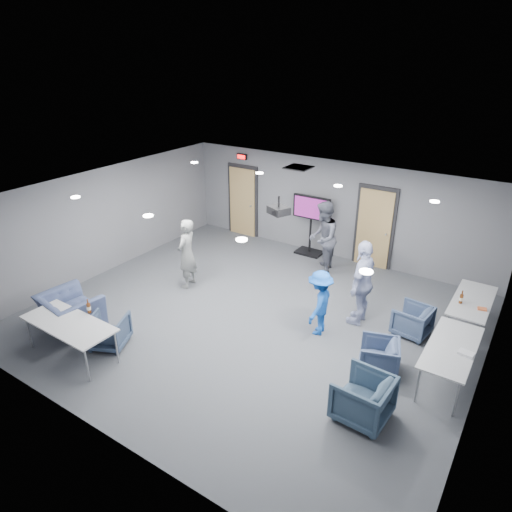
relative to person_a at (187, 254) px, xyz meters
The scene contains 29 objects.
floor 2.34m from the person_a, ahead, with size 9.00×9.00×0.00m, color #3D4045.
ceiling 2.85m from the person_a, ahead, with size 9.00×9.00×0.00m, color silver.
wall_back 4.25m from the person_a, 59.51° to the left, with size 9.00×0.02×2.70m, color slate.
wall_front 4.88m from the person_a, 63.81° to the right, with size 9.00×0.02×2.70m, color slate.
wall_left 2.43m from the person_a, behind, with size 0.02×8.00×2.70m, color slate.
wall_right 6.67m from the person_a, ahead, with size 0.02×8.00×2.70m, color slate.
door_left 3.70m from the person_a, 103.39° to the left, with size 1.06×0.17×2.24m.
door_right 4.91m from the person_a, 47.07° to the left, with size 1.06×0.17×2.24m.
exit_sign 4.00m from the person_a, 103.46° to the left, with size 0.32×0.08×0.16m.
hvac_diffuser 3.46m from the person_a, 56.04° to the left, with size 0.60×0.60×0.03m, color black.
downlights 2.84m from the person_a, ahead, with size 6.18×3.78×0.02m.
person_a is the anchor object (origin of this frame).
person_b 3.45m from the person_a, 45.99° to the left, with size 0.93×0.72×1.91m, color #545765.
person_c 4.20m from the person_a, 10.57° to the left, with size 1.10×0.46×1.87m, color #A2ABD1.
person_d 3.59m from the person_a, ahead, with size 0.90×0.52×1.39m, color #1A4EAB.
chair_right_a 5.31m from the person_a, ahead, with size 0.68×0.70×0.63m, color #3C4C68.
chair_right_b 5.11m from the person_a, ahead, with size 0.67×0.69×0.62m, color #3C4A68.
chair_right_c 5.57m from the person_a, 19.80° to the right, with size 0.81×0.84×0.76m, color #34475A.
chair_front_a 2.83m from the person_a, 82.84° to the right, with size 0.70×0.72×0.65m, color #334158.
chair_front_b 2.91m from the person_a, 106.18° to the right, with size 1.17×1.02×0.76m, color #3D486A.
table_right_a 6.37m from the person_a, 15.18° to the left, with size 0.72×1.72×0.73m.
table_right_b 6.15m from the person_a, ahead, with size 0.76×1.81×0.73m.
table_front_left 3.36m from the person_a, 89.42° to the right, with size 1.94×0.84×0.73m.
bottle_front 2.91m from the person_a, 88.60° to the right, with size 0.08×0.08×0.29m.
bottle_right 6.12m from the person_a, 13.07° to the left, with size 0.07×0.07×0.28m.
snack_box 6.51m from the person_a, 11.98° to the left, with size 0.16×0.11×0.04m, color #CE6033.
wrapper 6.40m from the person_a, ahead, with size 0.24×0.17×0.06m, color silver.
tv_stand 3.75m from the person_a, 64.78° to the left, with size 1.11×0.53×1.69m.
projector 2.92m from the person_a, ahead, with size 0.49×0.46×0.37m.
Camera 1 is at (4.73, -7.08, 5.36)m, focal length 32.00 mm.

